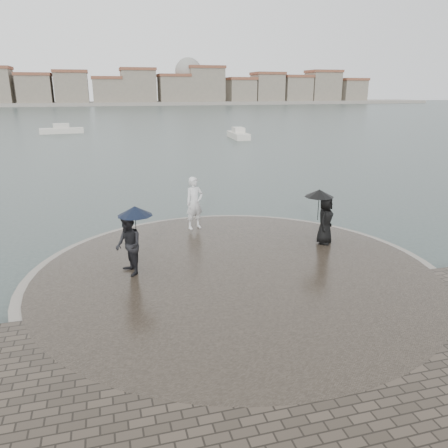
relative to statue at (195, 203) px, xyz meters
name	(u,v)px	position (x,y,z in m)	size (l,w,h in m)	color
ground	(280,343)	(0.30, -7.98, -1.38)	(400.00, 400.00, 0.00)	#2B3835
kerb_ring	(235,277)	(0.30, -4.48, -1.22)	(12.50, 12.50, 0.32)	gray
quay_tip	(235,276)	(0.30, -4.48, -1.20)	(11.90, 11.90, 0.36)	#2D261E
statue	(195,203)	(0.00, 0.00, 0.00)	(0.75, 0.49, 2.05)	silver
visitor_left	(130,238)	(-2.73, -3.86, 0.10)	(1.21, 1.13, 2.04)	black
visitor_right	(324,213)	(4.00, -2.94, 0.08)	(1.24, 1.10, 1.95)	black
far_skyline	(89,89)	(-5.99, 152.73, 4.23)	(260.00, 20.00, 37.00)	gray
boats	(92,138)	(-4.28, 35.69, -1.01)	(33.47, 22.45, 1.50)	beige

